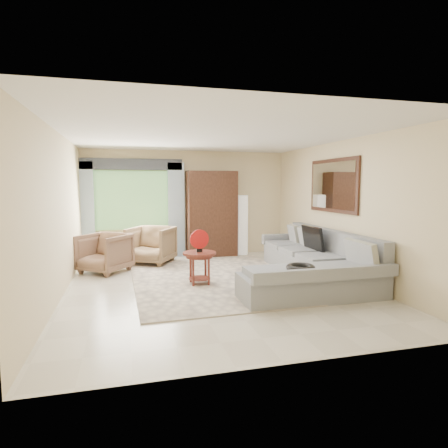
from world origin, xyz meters
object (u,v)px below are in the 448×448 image
object	(u,v)px
coffee_table	(200,268)
potted_plant	(106,251)
armchair_right	(151,245)
armchair_left	(104,253)
armoire	(212,214)
tv_screen	(313,238)
floor_lamp	(242,225)
sectional_sofa	(312,266)

from	to	relation	value
coffee_table	potted_plant	bearing A→B (deg)	125.95
coffee_table	armchair_right	bearing A→B (deg)	109.18
armchair_left	armoire	xyz separation A→B (m)	(2.49, 1.17, 0.65)
tv_screen	coffee_table	distance (m)	2.35
tv_screen	coffee_table	size ratio (longest dim) A/B	1.26
armoire	floor_lamp	world-z (taller)	armoire
armchair_right	tv_screen	bearing A→B (deg)	-2.59
sectional_sofa	armoire	xyz separation A→B (m)	(-1.23, 2.90, 0.77)
armchair_right	floor_lamp	size ratio (longest dim) A/B	0.61
coffee_table	potted_plant	world-z (taller)	coffee_table
tv_screen	coffee_table	xyz separation A→B (m)	(-2.30, -0.20, -0.41)
armchair_right	armoire	xyz separation A→B (m)	(1.51, 0.54, 0.63)
floor_lamp	armchair_left	bearing A→B (deg)	-159.42
tv_screen	armchair_right	distance (m)	3.54
sectional_sofa	armoire	size ratio (longest dim) A/B	1.65
coffee_table	armoire	bearing A→B (deg)	72.71
armchair_right	potted_plant	xyz separation A→B (m)	(-1.00, 0.32, -0.13)
armoire	armchair_left	bearing A→B (deg)	-154.73
armchair_left	tv_screen	bearing A→B (deg)	21.26
armchair_left	armchair_right	size ratio (longest dim) A/B	0.95
tv_screen	armoire	world-z (taller)	armoire
sectional_sofa	armchair_right	bearing A→B (deg)	139.35
armchair_left	potted_plant	size ratio (longest dim) A/B	1.53
armchair_right	floor_lamp	distance (m)	2.41
tv_screen	armchair_left	bearing A→B (deg)	163.16
tv_screen	armchair_right	bearing A→B (deg)	148.59
tv_screen	potted_plant	xyz separation A→B (m)	(-4.01, 2.16, -0.44)
coffee_table	armchair_left	distance (m)	2.19
armchair_left	floor_lamp	world-z (taller)	floor_lamp
armoire	coffee_table	bearing A→B (deg)	-107.29
tv_screen	armchair_right	size ratio (longest dim) A/B	0.80
coffee_table	floor_lamp	bearing A→B (deg)	58.73
coffee_table	armchair_right	xyz separation A→B (m)	(-0.71, 2.04, 0.11)
armchair_left	floor_lamp	size ratio (longest dim) A/B	0.58
armoire	floor_lamp	size ratio (longest dim) A/B	1.40
tv_screen	floor_lamp	xyz separation A→B (m)	(-0.70, 2.44, 0.03)
armchair_left	armchair_right	bearing A→B (deg)	71.17
armchair_right	armoire	bearing A→B (deg)	48.47
coffee_table	potted_plant	size ratio (longest dim) A/B	1.03
armchair_right	coffee_table	bearing A→B (deg)	-42.00
floor_lamp	armoire	bearing A→B (deg)	-175.71
sectional_sofa	coffee_table	distance (m)	2.06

